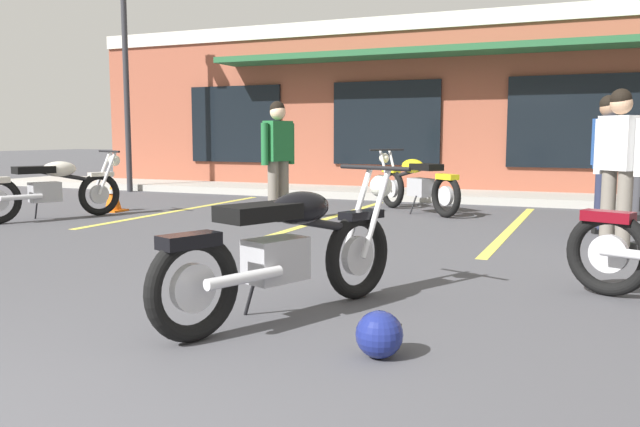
{
  "coord_description": "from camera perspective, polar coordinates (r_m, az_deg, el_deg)",
  "views": [
    {
      "loc": [
        2.32,
        -1.14,
        1.2
      ],
      "look_at": [
        0.18,
        3.87,
        0.55
      ],
      "focal_mm": 36.87,
      "sensor_mm": 36.0,
      "label": 1
    }
  ],
  "objects": [
    {
      "name": "motorcycle_blue_standard",
      "position": [
        10.13,
        -22.22,
        2.12
      ],
      "size": [
        1.14,
        1.98,
        0.98
      ],
      "color": "black",
      "rests_on": "ground_plane"
    },
    {
      "name": "motorcycle_foreground_classic",
      "position": [
        4.33,
        -2.82,
        -3.02
      ],
      "size": [
        1.07,
        2.01,
        0.98
      ],
      "color": "black",
      "rests_on": "ground_plane"
    },
    {
      "name": "helmet_on_pavement",
      "position": [
        3.62,
        5.18,
        -10.41
      ],
      "size": [
        0.26,
        0.26,
        0.26
      ],
      "color": "navy",
      "rests_on": "ground_plane"
    },
    {
      "name": "painted_stall_lines",
      "position": [
        9.17,
        8.32,
        -0.77
      ],
      "size": [
        7.86,
        4.8,
        0.01
      ],
      "color": "#DBCC4C",
      "rests_on": "ground_plane"
    },
    {
      "name": "sidewalk_kerb",
      "position": [
        12.66,
        12.53,
        1.52
      ],
      "size": [
        22.0,
        1.8,
        0.14
      ],
      "primitive_type": "cube",
      "color": "#A8A59E",
      "rests_on": "ground_plane"
    },
    {
      "name": "ground_plane",
      "position": [
        5.45,
        -2.66,
        -5.93
      ],
      "size": [
        80.0,
        80.0,
        0.0
      ],
      "primitive_type": "plane",
      "color": "#47474C"
    },
    {
      "name": "person_by_back_row",
      "position": [
        8.59,
        23.65,
        4.57
      ],
      "size": [
        0.39,
        0.58,
        1.68
      ],
      "color": "black",
      "rests_on": "ground_plane"
    },
    {
      "name": "traffic_cone",
      "position": [
        10.9,
        -17.54,
        1.53
      ],
      "size": [
        0.34,
        0.34,
        0.53
      ],
      "color": "orange",
      "rests_on": "ground_plane"
    },
    {
      "name": "parking_lot_lamp_post",
      "position": [
        14.64,
        -16.86,
        13.72
      ],
      "size": [
        0.24,
        0.76,
        4.64
      ],
      "color": "#2D2D33",
      "rests_on": "ground_plane"
    },
    {
      "name": "motorcycle_red_sportbike",
      "position": [
        10.37,
        8.4,
        2.65
      ],
      "size": [
        1.74,
        1.55,
        0.98
      ],
      "color": "black",
      "rests_on": "ground_plane"
    },
    {
      "name": "person_in_shorts_foreground",
      "position": [
        7.46,
        24.48,
        4.28
      ],
      "size": [
        0.52,
        0.47,
        1.68
      ],
      "color": "black",
      "rests_on": "ground_plane"
    },
    {
      "name": "person_in_black_shirt",
      "position": [
        9.27,
        -3.66,
        5.25
      ],
      "size": [
        0.37,
        0.6,
        1.68
      ],
      "color": "black",
      "rests_on": "ground_plane"
    },
    {
      "name": "brick_storefront_building",
      "position": [
        16.36,
        15.19,
        8.65
      ],
      "size": [
        17.74,
        7.26,
        3.58
      ],
      "color": "brown",
      "rests_on": "ground_plane"
    }
  ]
}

